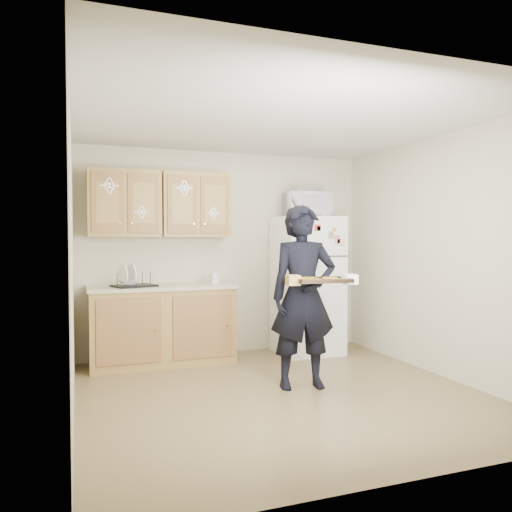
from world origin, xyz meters
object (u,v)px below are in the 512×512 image
Objects in this scene: baking_tray at (322,281)px; dish_rack at (134,279)px; microwave at (307,205)px; refrigerator at (307,285)px; person at (303,297)px.

dish_rack reaches higher than baking_tray.
baking_tray is 1.86m from microwave.
microwave reaches higher than baking_tray.
dish_rack is at bearing 141.19° from baking_tray.
microwave is 2.27m from dish_rack.
refrigerator is 1.75m from baking_tray.
microwave reaches higher than refrigerator.
person is at bearing -117.12° from refrigerator.
dish_rack is at bearing 146.26° from person.
microwave is at bearing 76.89° from baking_tray.
person is 3.23× the size of microwave.
refrigerator is at bearing 76.78° from baking_tray.
baking_tray is 1.10× the size of dish_rack.
baking_tray is (0.04, -0.30, 0.18)m from person.
refrigerator reaches higher than baking_tray.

